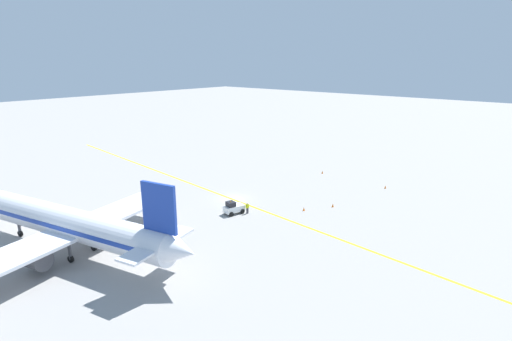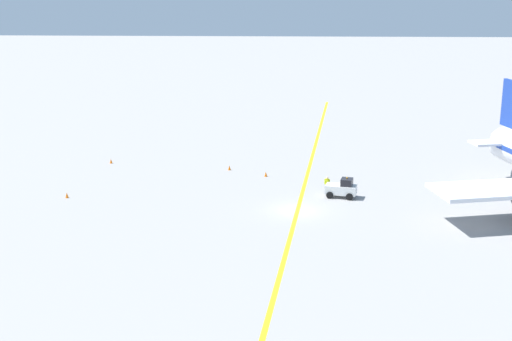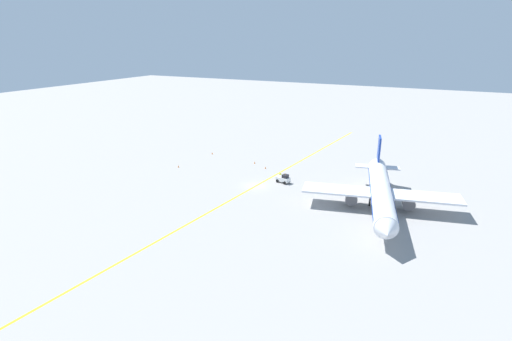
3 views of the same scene
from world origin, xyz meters
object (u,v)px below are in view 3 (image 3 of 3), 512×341
airplane_at_gate (381,191)px  traffic_cone_mid_apron (178,166)px  ground_crew_worker (280,176)px  traffic_cone_near_nose (255,162)px  traffic_cone_by_wingtip (265,167)px  baggage_tug_white (283,179)px  traffic_cone_far_edge (212,153)px

airplane_at_gate → traffic_cone_mid_apron: airplane_at_gate is taller
ground_crew_worker → traffic_cone_mid_apron: bearing=6.4°
traffic_cone_mid_apron → traffic_cone_near_nose: bearing=-143.8°
traffic_cone_by_wingtip → traffic_cone_mid_apron: bearing=23.9°
ground_crew_worker → traffic_cone_mid_apron: ground_crew_worker is taller
baggage_tug_white → ground_crew_worker: bearing=-47.1°
baggage_tug_white → traffic_cone_far_edge: baggage_tug_white is taller
ground_crew_worker → traffic_cone_by_wingtip: size_ratio=3.05×
ground_crew_worker → traffic_cone_near_nose: (10.55, -8.27, -0.63)m
baggage_tug_white → traffic_cone_far_edge: bearing=-25.0°
traffic_cone_near_nose → traffic_cone_by_wingtip: bearing=148.9°
baggage_tug_white → airplane_at_gate: bearing=165.1°
baggage_tug_white → traffic_cone_far_edge: size_ratio=5.93×
airplane_at_gate → traffic_cone_by_wingtip: airplane_at_gate is taller
airplane_at_gate → traffic_cone_by_wingtip: (29.03, -12.89, -3.43)m
baggage_tug_white → ground_crew_worker: size_ratio=1.94×
airplane_at_gate → traffic_cone_near_nose: airplane_at_gate is taller
traffic_cone_by_wingtip → baggage_tug_white: bearing=137.0°
traffic_cone_by_wingtip → traffic_cone_far_edge: 18.94m
traffic_cone_near_nose → airplane_at_gate: bearing=155.1°
baggage_tug_white → ground_crew_worker: (1.40, -1.51, 0.01)m
traffic_cone_far_edge → traffic_cone_near_nose: bearing=170.4°
airplane_at_gate → traffic_cone_far_edge: airplane_at_gate is taller
traffic_cone_near_nose → traffic_cone_by_wingtip: same height
baggage_tug_white → traffic_cone_mid_apron: 27.21m
ground_crew_worker → traffic_cone_far_edge: bearing=-23.4°
traffic_cone_mid_apron → baggage_tug_white: bearing=-177.1°
airplane_at_gate → traffic_cone_mid_apron: size_ratio=64.05×
baggage_tug_white → traffic_cone_mid_apron: size_ratio=5.93×
traffic_cone_mid_apron → traffic_cone_far_edge: bearing=-94.7°
traffic_cone_near_nose → traffic_cone_mid_apron: bearing=36.2°
airplane_at_gate → traffic_cone_mid_apron: (48.44, -4.28, -3.43)m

